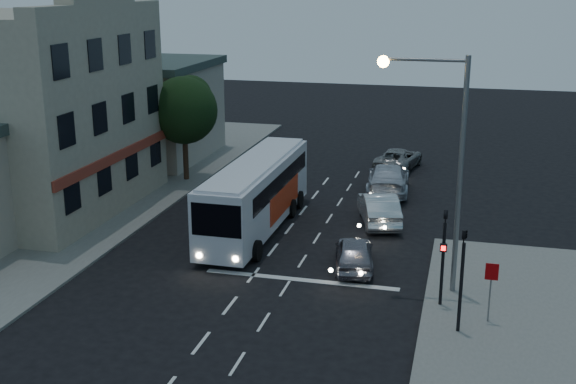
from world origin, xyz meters
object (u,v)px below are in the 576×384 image
(traffic_signal_main, at_px, (444,246))
(tour_bus, at_px, (256,193))
(car_sedan_a, at_px, (379,208))
(car_sedan_b, at_px, (388,178))
(regulatory_sign, at_px, (491,283))
(street_tree, at_px, (184,107))
(streetlight, at_px, (444,148))
(traffic_signal_side, at_px, (462,268))
(car_suv, at_px, (354,253))
(car_sedan_c, at_px, (398,159))

(traffic_signal_main, bearing_deg, tour_bus, 143.72)
(car_sedan_a, bearing_deg, car_sedan_b, -103.28)
(tour_bus, height_order, regulatory_sign, tour_bus)
(tour_bus, height_order, car_sedan_b, tour_bus)
(traffic_signal_main, xyz_separation_m, street_tree, (-15.81, 14.25, 2.08))
(tour_bus, relative_size, streetlight, 1.25)
(traffic_signal_side, bearing_deg, car_sedan_a, 110.59)
(tour_bus, relative_size, traffic_signal_main, 2.75)
(car_sedan_a, height_order, traffic_signal_side, traffic_signal_side)
(tour_bus, xyz_separation_m, streetlight, (8.85, -5.26, 3.87))
(car_sedan_a, bearing_deg, traffic_signal_main, 95.45)
(street_tree, bearing_deg, tour_bus, -48.46)
(car_suv, height_order, traffic_signal_side, traffic_signal_side)
(car_suv, xyz_separation_m, streetlight, (3.46, -1.60, 5.06))
(tour_bus, bearing_deg, car_sedan_a, 24.15)
(tour_bus, xyz_separation_m, traffic_signal_main, (9.11, -6.69, 0.56))
(traffic_signal_main, distance_m, traffic_signal_side, 2.10)
(car_sedan_b, xyz_separation_m, traffic_signal_main, (3.68, -14.74, 1.60))
(street_tree, bearing_deg, regulatory_sign, -41.08)
(car_suv, height_order, car_sedan_a, car_sedan_a)
(traffic_signal_main, bearing_deg, streetlight, 100.20)
(car_sedan_c, distance_m, streetlight, 19.87)
(regulatory_sign, bearing_deg, car_suv, 143.32)
(streetlight, bearing_deg, regulatory_sign, -51.25)
(tour_bus, xyz_separation_m, car_suv, (5.39, -3.66, -1.19))
(car_sedan_c, xyz_separation_m, traffic_signal_main, (3.68, -20.33, 1.75))
(car_suv, xyz_separation_m, traffic_signal_main, (3.72, -3.02, 1.75))
(traffic_signal_side, height_order, regulatory_sign, traffic_signal_side)
(car_sedan_b, distance_m, traffic_signal_main, 15.27)
(car_suv, relative_size, street_tree, 0.63)
(traffic_signal_side, bearing_deg, car_suv, 131.47)
(traffic_signal_main, relative_size, regulatory_sign, 1.86)
(streetlight, bearing_deg, car_sedan_b, 104.44)
(regulatory_sign, distance_m, streetlight, 5.18)
(traffic_signal_main, bearing_deg, car_sedan_a, 110.82)
(traffic_signal_side, bearing_deg, tour_bus, 138.55)
(car_sedan_a, distance_m, traffic_signal_main, 9.93)
(car_sedan_a, bearing_deg, tour_bus, 8.29)
(car_suv, distance_m, traffic_signal_main, 5.10)
(car_sedan_a, bearing_deg, traffic_signal_side, 95.22)
(traffic_signal_main, bearing_deg, car_sedan_c, 100.26)
(car_sedan_a, distance_m, regulatory_sign, 11.44)
(regulatory_sign, bearing_deg, car_sedan_c, 104.14)
(car_suv, xyz_separation_m, traffic_signal_side, (4.42, -5.00, 1.75))
(car_suv, relative_size, streetlight, 0.44)
(regulatory_sign, bearing_deg, street_tree, 138.92)
(car_sedan_a, distance_m, car_sedan_b, 5.59)
(car_sedan_c, relative_size, streetlight, 0.54)
(traffic_signal_main, bearing_deg, traffic_signal_side, -70.51)
(regulatory_sign, bearing_deg, streetlight, 128.75)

